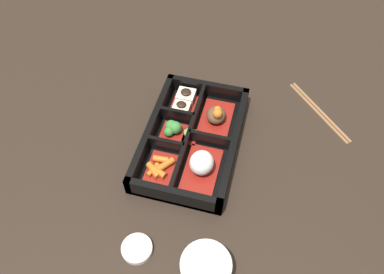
{
  "coord_description": "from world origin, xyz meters",
  "views": [
    {
      "loc": [
        0.48,
        0.12,
        0.68
      ],
      "look_at": [
        0.0,
        0.0,
        0.03
      ],
      "focal_mm": 35.0,
      "sensor_mm": 36.0,
      "label": 1
    }
  ],
  "objects_px": {
    "bowl_rice": "(202,165)",
    "sauce_dish": "(137,249)",
    "chopsticks": "(320,111)",
    "tea_cup": "(206,270)"
  },
  "relations": [
    {
      "from": "bowl_rice",
      "to": "sauce_dish",
      "type": "xyz_separation_m",
      "value": [
        0.19,
        -0.08,
        -0.03
      ]
    },
    {
      "from": "bowl_rice",
      "to": "chopsticks",
      "type": "relative_size",
      "value": 0.73
    },
    {
      "from": "tea_cup",
      "to": "chopsticks",
      "type": "xyz_separation_m",
      "value": [
        -0.44,
        0.18,
        -0.03
      ]
    },
    {
      "from": "chopsticks",
      "to": "sauce_dish",
      "type": "distance_m",
      "value": 0.53
    },
    {
      "from": "tea_cup",
      "to": "chopsticks",
      "type": "relative_size",
      "value": 0.53
    },
    {
      "from": "bowl_rice",
      "to": "chopsticks",
      "type": "height_order",
      "value": "bowl_rice"
    },
    {
      "from": "bowl_rice",
      "to": "sauce_dish",
      "type": "relative_size",
      "value": 2.08
    },
    {
      "from": "sauce_dish",
      "to": "chopsticks",
      "type": "bearing_deg",
      "value": 144.27
    },
    {
      "from": "tea_cup",
      "to": "sauce_dish",
      "type": "height_order",
      "value": "tea_cup"
    },
    {
      "from": "chopsticks",
      "to": "sauce_dish",
      "type": "height_order",
      "value": "sauce_dish"
    }
  ]
}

